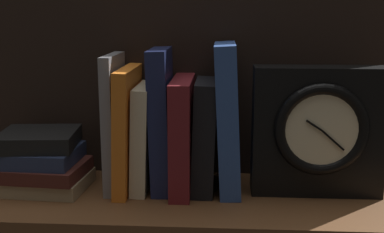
{
  "coord_description": "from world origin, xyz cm",
  "views": [
    {
      "loc": [
        7.54,
        -79.62,
        31.24
      ],
      "look_at": [
        2.37,
        3.55,
        13.01
      ],
      "focal_mm": 45.99,
      "sensor_mm": 36.0,
      "label": 1
    }
  ],
  "objects_px": {
    "book_maroon_dawkins": "(183,134)",
    "book_orange_pandolfini": "(128,128)",
    "book_navy_bierce": "(162,120)",
    "book_gray_chess": "(114,122)",
    "book_cream_twain": "(144,137)",
    "book_blue_modern": "(228,118)",
    "book_stack_side": "(40,162)",
    "book_black_skeptic": "(205,135)",
    "framed_clock": "(318,131)"
  },
  "relations": [
    {
      "from": "book_maroon_dawkins",
      "to": "book_orange_pandolfini",
      "type": "bearing_deg",
      "value": 180.0
    },
    {
      "from": "book_navy_bierce",
      "to": "book_maroon_dawkins",
      "type": "height_order",
      "value": "book_navy_bierce"
    },
    {
      "from": "book_orange_pandolfini",
      "to": "book_gray_chess",
      "type": "bearing_deg",
      "value": 180.0
    },
    {
      "from": "book_cream_twain",
      "to": "book_maroon_dawkins",
      "type": "distance_m",
      "value": 0.07
    },
    {
      "from": "book_gray_chess",
      "to": "book_cream_twain",
      "type": "height_order",
      "value": "book_gray_chess"
    },
    {
      "from": "book_cream_twain",
      "to": "book_blue_modern",
      "type": "height_order",
      "value": "book_blue_modern"
    },
    {
      "from": "book_stack_side",
      "to": "book_gray_chess",
      "type": "bearing_deg",
      "value": 8.05
    },
    {
      "from": "book_gray_chess",
      "to": "book_cream_twain",
      "type": "distance_m",
      "value": 0.06
    },
    {
      "from": "book_maroon_dawkins",
      "to": "book_black_skeptic",
      "type": "relative_size",
      "value": 1.02
    },
    {
      "from": "book_gray_chess",
      "to": "framed_clock",
      "type": "height_order",
      "value": "book_gray_chess"
    },
    {
      "from": "book_blue_modern",
      "to": "framed_clock",
      "type": "xyz_separation_m",
      "value": [
        0.15,
        -0.01,
        -0.02
      ]
    },
    {
      "from": "book_black_skeptic",
      "to": "book_blue_modern",
      "type": "relative_size",
      "value": 0.75
    },
    {
      "from": "book_navy_bierce",
      "to": "framed_clock",
      "type": "height_order",
      "value": "book_navy_bierce"
    },
    {
      "from": "book_gray_chess",
      "to": "book_stack_side",
      "type": "relative_size",
      "value": 1.31
    },
    {
      "from": "book_cream_twain",
      "to": "book_blue_modern",
      "type": "relative_size",
      "value": 0.72
    },
    {
      "from": "book_orange_pandolfini",
      "to": "framed_clock",
      "type": "height_order",
      "value": "framed_clock"
    },
    {
      "from": "book_maroon_dawkins",
      "to": "book_black_skeptic",
      "type": "xyz_separation_m",
      "value": [
        0.04,
        0.0,
        -0.0
      ]
    },
    {
      "from": "book_orange_pandolfini",
      "to": "book_blue_modern",
      "type": "bearing_deg",
      "value": 0.0
    },
    {
      "from": "book_orange_pandolfini",
      "to": "book_cream_twain",
      "type": "relative_size",
      "value": 1.16
    },
    {
      "from": "book_maroon_dawkins",
      "to": "book_stack_side",
      "type": "bearing_deg",
      "value": -175.77
    },
    {
      "from": "framed_clock",
      "to": "book_cream_twain",
      "type": "bearing_deg",
      "value": 177.17
    },
    {
      "from": "book_gray_chess",
      "to": "book_orange_pandolfini",
      "type": "distance_m",
      "value": 0.03
    },
    {
      "from": "framed_clock",
      "to": "book_stack_side",
      "type": "xyz_separation_m",
      "value": [
        -0.48,
        -0.0,
        -0.06
      ]
    },
    {
      "from": "book_black_skeptic",
      "to": "framed_clock",
      "type": "height_order",
      "value": "framed_clock"
    },
    {
      "from": "framed_clock",
      "to": "book_maroon_dawkins",
      "type": "bearing_deg",
      "value": 176.32
    },
    {
      "from": "book_maroon_dawkins",
      "to": "book_cream_twain",
      "type": "bearing_deg",
      "value": 180.0
    },
    {
      "from": "book_gray_chess",
      "to": "framed_clock",
      "type": "distance_m",
      "value": 0.35
    },
    {
      "from": "book_blue_modern",
      "to": "book_navy_bierce",
      "type": "bearing_deg",
      "value": 180.0
    },
    {
      "from": "book_maroon_dawkins",
      "to": "book_blue_modern",
      "type": "xyz_separation_m",
      "value": [
        0.08,
        0.0,
        0.03
      ]
    },
    {
      "from": "book_blue_modern",
      "to": "book_black_skeptic",
      "type": "bearing_deg",
      "value": 180.0
    },
    {
      "from": "book_orange_pandolfini",
      "to": "book_black_skeptic",
      "type": "bearing_deg",
      "value": 0.0
    },
    {
      "from": "framed_clock",
      "to": "book_black_skeptic",
      "type": "bearing_deg",
      "value": 175.58
    },
    {
      "from": "book_cream_twain",
      "to": "framed_clock",
      "type": "bearing_deg",
      "value": -2.83
    },
    {
      "from": "book_orange_pandolfini",
      "to": "framed_clock",
      "type": "bearing_deg",
      "value": -2.59
    },
    {
      "from": "book_orange_pandolfini",
      "to": "book_navy_bierce",
      "type": "height_order",
      "value": "book_navy_bierce"
    },
    {
      "from": "book_orange_pandolfini",
      "to": "book_black_skeptic",
      "type": "xyz_separation_m",
      "value": [
        0.14,
        0.0,
        -0.01
      ]
    },
    {
      "from": "book_blue_modern",
      "to": "book_gray_chess",
      "type": "bearing_deg",
      "value": 180.0
    },
    {
      "from": "book_cream_twain",
      "to": "book_black_skeptic",
      "type": "relative_size",
      "value": 0.95
    },
    {
      "from": "book_stack_side",
      "to": "book_black_skeptic",
      "type": "bearing_deg",
      "value": 3.66
    },
    {
      "from": "book_stack_side",
      "to": "book_navy_bierce",
      "type": "bearing_deg",
      "value": 4.94
    },
    {
      "from": "book_cream_twain",
      "to": "book_stack_side",
      "type": "relative_size",
      "value": 1.02
    },
    {
      "from": "book_blue_modern",
      "to": "framed_clock",
      "type": "relative_size",
      "value": 1.17
    },
    {
      "from": "book_navy_bierce",
      "to": "book_black_skeptic",
      "type": "height_order",
      "value": "book_navy_bierce"
    },
    {
      "from": "book_stack_side",
      "to": "book_blue_modern",
      "type": "bearing_deg",
      "value": 3.23
    },
    {
      "from": "book_cream_twain",
      "to": "book_navy_bierce",
      "type": "bearing_deg",
      "value": 0.0
    },
    {
      "from": "book_navy_bierce",
      "to": "book_black_skeptic",
      "type": "distance_m",
      "value": 0.08
    },
    {
      "from": "book_navy_bierce",
      "to": "book_maroon_dawkins",
      "type": "xyz_separation_m",
      "value": [
        0.04,
        0.0,
        -0.03
      ]
    },
    {
      "from": "book_navy_bierce",
      "to": "book_black_skeptic",
      "type": "relative_size",
      "value": 1.28
    },
    {
      "from": "book_black_skeptic",
      "to": "book_blue_modern",
      "type": "bearing_deg",
      "value": 0.0
    },
    {
      "from": "book_gray_chess",
      "to": "book_navy_bierce",
      "type": "distance_m",
      "value": 0.08
    }
  ]
}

